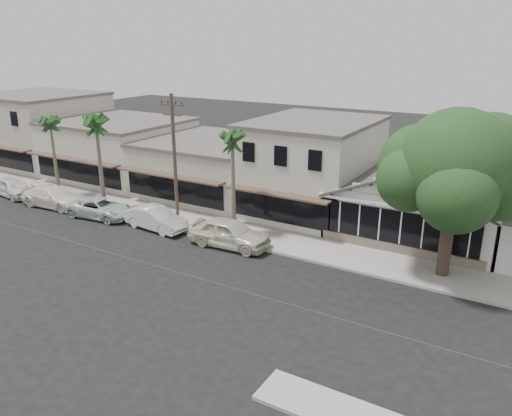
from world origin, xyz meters
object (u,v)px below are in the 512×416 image
Objects in this scene: utility_pole at (175,160)px; car_1 at (156,218)px; shade_tree at (455,168)px; car_3 at (53,197)px; car_4 at (12,187)px; car_0 at (229,233)px; car_2 at (101,208)px.

utility_pole is 4.29m from car_1.
car_3 is at bearing -173.87° from shade_tree.
utility_pole is at bearing -55.14° from car_1.
car_4 is at bearing 84.70° from car_3.
car_4 is 0.50× the size of shade_tree.
car_3 is 1.20× the size of car_4.
car_4 is (-16.35, -1.02, -4.02)m from utility_pole.
car_1 is 18.92m from shade_tree.
car_1 is 15.09m from car_4.
car_0 is 1.04× the size of car_2.
car_0 is 20.96m from car_4.
car_1 is (-1.26, -0.74, -4.03)m from utility_pole.
utility_pole reaches higher than car_3.
shade_tree is at bearing -80.84° from car_0.
utility_pole is 12.00m from car_3.
car_2 is at bearing 88.08° from car_0.
car_2 is 1.11× the size of car_4.
car_2 is at bearing -93.84° from car_3.
car_0 is 5.88m from car_1.
shade_tree reaches higher than utility_pole.
car_0 reaches higher than car_4.
car_0 is at bearing -85.22° from car_1.
utility_pole is 1.73× the size of car_0.
car_3 is (-15.87, -0.35, -0.10)m from car_0.
car_0 reaches higher than car_3.
shade_tree is (33.07, 2.98, 5.21)m from car_4.
car_0 is 13.41m from shade_tree.
utility_pole is 16.87m from car_4.
car_2 is at bearing -82.65° from car_4.
car_0 is 1.16× the size of car_4.
shade_tree reaches higher than car_3.
car_1 is 0.85× the size of car_3.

